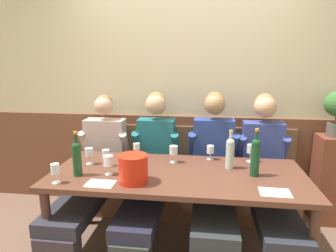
% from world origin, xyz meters
% --- Properties ---
extents(room_wall_back, '(6.80, 0.08, 2.80)m').
position_xyz_m(room_wall_back, '(0.00, 1.09, 1.40)').
color(room_wall_back, beige).
rests_on(room_wall_back, ground).
extents(wood_wainscot_panel, '(6.80, 0.03, 1.04)m').
position_xyz_m(wood_wainscot_panel, '(0.00, 1.04, 0.52)').
color(wood_wainscot_panel, brown).
rests_on(wood_wainscot_panel, ground).
extents(wall_bench, '(2.35, 0.42, 0.94)m').
position_xyz_m(wall_bench, '(0.00, 0.83, 0.28)').
color(wall_bench, brown).
rests_on(wall_bench, ground).
extents(dining_table, '(2.05, 0.88, 0.76)m').
position_xyz_m(dining_table, '(0.00, 0.11, 0.67)').
color(dining_table, brown).
rests_on(dining_table, ground).
extents(person_left_seat, '(0.52, 1.31, 1.29)m').
position_xyz_m(person_left_seat, '(-0.85, 0.43, 0.61)').
color(person_left_seat, '#352C36').
rests_on(person_left_seat, ground).
extents(person_center_left_seat, '(0.48, 1.32, 1.33)m').
position_xyz_m(person_center_left_seat, '(-0.29, 0.45, 0.65)').
color(person_center_left_seat, '#313632').
rests_on(person_center_left_seat, ground).
extents(person_center_right_seat, '(0.51, 1.32, 1.34)m').
position_xyz_m(person_center_right_seat, '(0.30, 0.44, 0.64)').
color(person_center_right_seat, '#2E2436').
rests_on(person_center_right_seat, ground).
extents(person_right_seat, '(0.50, 1.32, 1.33)m').
position_xyz_m(person_right_seat, '(0.79, 0.45, 0.65)').
color(person_right_seat, '#252933').
rests_on(person_right_seat, ground).
extents(ice_bucket, '(0.22, 0.22, 0.21)m').
position_xyz_m(ice_bucket, '(-0.31, -0.13, 0.86)').
color(ice_bucket, red).
rests_on(ice_bucket, dining_table).
extents(wine_bottle_clear_water, '(0.07, 0.07, 0.38)m').
position_xyz_m(wine_bottle_clear_water, '(0.61, 0.12, 0.92)').
color(wine_bottle_clear_water, '#144222').
rests_on(wine_bottle_clear_water, dining_table).
extents(wine_bottle_amber_mid, '(0.07, 0.07, 0.33)m').
position_xyz_m(wine_bottle_amber_mid, '(0.43, 0.26, 0.90)').
color(wine_bottle_amber_mid, '#B6C5BA').
rests_on(wine_bottle_amber_mid, dining_table).
extents(wine_bottle_green_tall, '(0.07, 0.07, 0.36)m').
position_xyz_m(wine_bottle_green_tall, '(-0.77, -0.06, 0.91)').
color(wine_bottle_green_tall, '#194121').
rests_on(wine_bottle_green_tall, dining_table).
extents(wine_glass_right_end, '(0.07, 0.07, 0.13)m').
position_xyz_m(wine_glass_right_end, '(0.27, 0.47, 0.84)').
color(wine_glass_right_end, silver).
rests_on(wine_glass_right_end, dining_table).
extents(wine_glass_center_front, '(0.07, 0.07, 0.16)m').
position_xyz_m(wine_glass_center_front, '(0.62, 0.45, 0.87)').
color(wine_glass_center_front, silver).
rests_on(wine_glass_center_front, dining_table).
extents(wine_glass_mid_right, '(0.06, 0.06, 0.15)m').
position_xyz_m(wine_glass_mid_right, '(-0.87, -0.22, 0.86)').
color(wine_glass_mid_right, silver).
rests_on(wine_glass_mid_right, dining_table).
extents(wine_glass_left_end, '(0.08, 0.08, 0.16)m').
position_xyz_m(wine_glass_left_end, '(-0.54, -0.01, 0.86)').
color(wine_glass_left_end, silver).
rests_on(wine_glass_left_end, dining_table).
extents(wine_glass_near_bucket, '(0.07, 0.07, 0.15)m').
position_xyz_m(wine_glass_near_bucket, '(-0.06, 0.34, 0.86)').
color(wine_glass_near_bucket, silver).
rests_on(wine_glass_near_bucket, dining_table).
extents(wine_glass_center_rear, '(0.06, 0.06, 0.14)m').
position_xyz_m(wine_glass_center_rear, '(-0.62, 0.18, 0.85)').
color(wine_glass_center_rear, silver).
rests_on(wine_glass_center_rear, dining_table).
extents(wine_glass_mid_left, '(0.07, 0.07, 0.15)m').
position_xyz_m(wine_glass_mid_left, '(-0.78, 0.20, 0.85)').
color(wine_glass_mid_left, silver).
rests_on(wine_glass_mid_left, dining_table).
extents(wine_glass_by_bottle, '(0.06, 0.06, 0.13)m').
position_xyz_m(wine_glass_by_bottle, '(-0.42, 0.47, 0.84)').
color(wine_glass_by_bottle, silver).
rests_on(wine_glass_by_bottle, dining_table).
extents(water_tumbler_center, '(0.06, 0.06, 0.08)m').
position_xyz_m(water_tumbler_center, '(-0.40, 0.14, 0.80)').
color(water_tumbler_center, silver).
rests_on(water_tumbler_center, dining_table).
extents(tasting_sheet_left_guest, '(0.21, 0.16, 0.00)m').
position_xyz_m(tasting_sheet_left_guest, '(0.70, -0.18, 0.76)').
color(tasting_sheet_left_guest, white).
rests_on(tasting_sheet_left_guest, dining_table).
extents(tasting_sheet_right_guest, '(0.21, 0.15, 0.00)m').
position_xyz_m(tasting_sheet_right_guest, '(-0.54, -0.19, 0.76)').
color(tasting_sheet_right_guest, white).
rests_on(tasting_sheet_right_guest, dining_table).
extents(corner_pedestal, '(0.28, 0.28, 0.91)m').
position_xyz_m(corner_pedestal, '(1.48, 0.86, 0.46)').
color(corner_pedestal, brown).
rests_on(corner_pedestal, ground).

